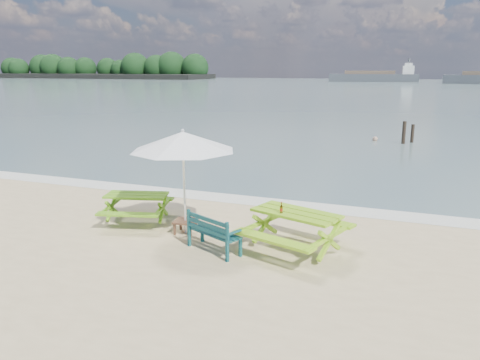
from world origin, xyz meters
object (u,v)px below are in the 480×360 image
at_px(side_table, 185,226).
at_px(swimmer, 374,151).
at_px(park_bench, 214,240).
at_px(beer_bottle, 281,209).
at_px(picnic_table_right, 296,232).
at_px(picnic_table_left, 137,208).
at_px(patio_umbrella, 183,141).

relative_size(side_table, swimmer, 0.34).
height_order(park_bench, beer_bottle, beer_bottle).
bearing_deg(picnic_table_right, swimmer, 89.32).
xyz_separation_m(side_table, beer_bottle, (2.39, -0.35, 0.77)).
relative_size(park_bench, swimmer, 0.84).
height_order(picnic_table_left, side_table, picnic_table_left).
distance_m(park_bench, beer_bottle, 1.54).
distance_m(picnic_table_left, beer_bottle, 3.97).
xyz_separation_m(picnic_table_left, swimmer, (4.33, 15.80, -0.89)).
bearing_deg(picnic_table_right, side_table, 176.41).
xyz_separation_m(park_bench, patio_umbrella, (-1.08, 0.78, 1.90)).
xyz_separation_m(park_bench, beer_bottle, (1.31, 0.43, 0.69)).
height_order(picnic_table_right, patio_umbrella, patio_umbrella).
bearing_deg(picnic_table_left, swimmer, 74.66).
xyz_separation_m(picnic_table_right, patio_umbrella, (-2.65, 0.17, 1.74)).
bearing_deg(beer_bottle, picnic_table_right, 34.68).
bearing_deg(picnic_table_left, patio_umbrella, -11.56).
xyz_separation_m(patio_umbrella, swimmer, (2.85, 16.10, -2.69)).
height_order(picnic_table_left, beer_bottle, beer_bottle).
bearing_deg(beer_bottle, side_table, 171.62).
bearing_deg(patio_umbrella, beer_bottle, -8.38).
bearing_deg(swimmer, side_table, -100.03).
distance_m(park_bench, side_table, 1.33).
relative_size(park_bench, beer_bottle, 5.80).
distance_m(park_bench, swimmer, 16.99).
height_order(side_table, beer_bottle, beer_bottle).
bearing_deg(patio_umbrella, side_table, 180.00).
bearing_deg(park_bench, picnic_table_left, 157.00).
relative_size(picnic_table_left, side_table, 3.76).
xyz_separation_m(patio_umbrella, beer_bottle, (2.39, -0.35, -1.22)).
relative_size(beer_bottle, swimmer, 0.15).
bearing_deg(picnic_table_right, picnic_table_left, 173.52).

